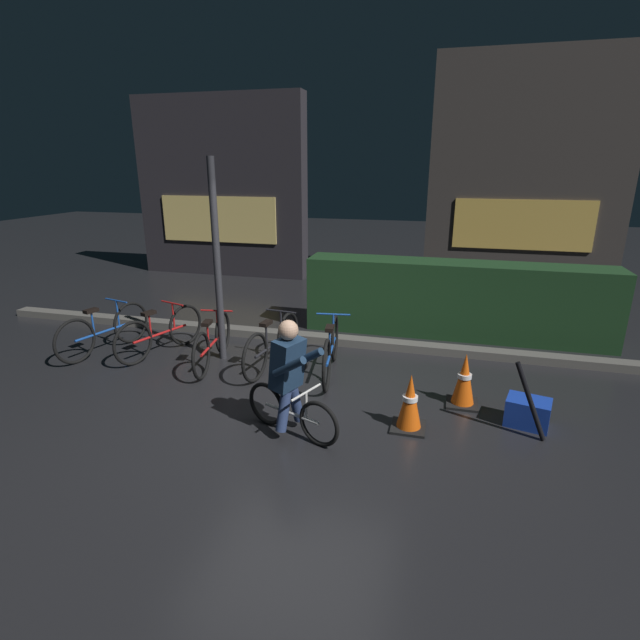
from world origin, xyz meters
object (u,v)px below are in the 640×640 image
object	(u,v)px
parked_bike_right_mid	(331,350)
cyclist	(290,378)
parked_bike_leftmost	(104,330)
traffic_cone_near	(410,403)
traffic_cone_far	(464,380)
blue_crate	(528,412)
parked_bike_center_right	(273,344)
parked_bike_center_left	(213,342)
street_post	(217,263)
parked_bike_left_mid	(160,333)
closed_umbrella	(530,401)

from	to	relation	value
parked_bike_right_mid	cyclist	size ratio (longest dim) A/B	1.33
parked_bike_leftmost	cyclist	size ratio (longest dim) A/B	1.27
traffic_cone_near	traffic_cone_far	xyz separation A→B (m)	(0.56, 0.70, 0.01)
traffic_cone_near	blue_crate	distance (m)	1.30
parked_bike_center_right	blue_crate	world-z (taller)	parked_bike_center_right
parked_bike_right_mid	traffic_cone_far	world-z (taller)	parked_bike_right_mid
parked_bike_center_right	parked_bike_center_left	bearing A→B (deg)	105.39
parked_bike_right_mid	cyclist	bearing A→B (deg)	170.79
traffic_cone_far	street_post	bearing A→B (deg)	169.89
parked_bike_left_mid	parked_bike_right_mid	world-z (taller)	parked_bike_right_mid
parked_bike_leftmost	parked_bike_right_mid	bearing A→B (deg)	-74.58
traffic_cone_near	closed_umbrella	world-z (taller)	closed_umbrella
parked_bike_center_left	blue_crate	xyz separation A→B (m)	(4.02, -0.65, -0.18)
parked_bike_leftmost	traffic_cone_far	distance (m)	5.14
traffic_cone_far	blue_crate	bearing A→B (deg)	-24.64
traffic_cone_far	cyclist	world-z (taller)	cyclist
parked_bike_left_mid	parked_bike_center_left	xyz separation A→B (m)	(0.92, -0.16, -0.00)
parked_bike_center_left	parked_bike_right_mid	world-z (taller)	parked_bike_right_mid
parked_bike_left_mid	parked_bike_center_left	world-z (taller)	parked_bike_left_mid
traffic_cone_far	parked_bike_left_mid	bearing A→B (deg)	173.23
parked_bike_leftmost	parked_bike_left_mid	bearing A→B (deg)	-66.49
closed_umbrella	cyclist	bearing A→B (deg)	28.99
parked_bike_center_left	traffic_cone_far	world-z (taller)	parked_bike_center_left
street_post	blue_crate	world-z (taller)	street_post
parked_bike_center_right	traffic_cone_far	world-z (taller)	parked_bike_center_right
blue_crate	closed_umbrella	xyz separation A→B (m)	(-0.04, -0.25, 0.25)
traffic_cone_far	traffic_cone_near	bearing A→B (deg)	-128.47
parked_bike_center_right	parked_bike_left_mid	bearing A→B (deg)	95.90
traffic_cone_far	cyclist	distance (m)	2.09
closed_umbrella	parked_bike_right_mid	bearing A→B (deg)	-7.48
parked_bike_leftmost	closed_umbrella	world-z (taller)	closed_umbrella
parked_bike_center_left	traffic_cone_far	xyz separation A→B (m)	(3.36, -0.35, -0.02)
traffic_cone_far	closed_umbrella	size ratio (longest dim) A/B	0.75
traffic_cone_far	parked_bike_leftmost	bearing A→B (deg)	175.91
parked_bike_left_mid	blue_crate	size ratio (longest dim) A/B	3.47
parked_bike_left_mid	parked_bike_right_mid	bearing A→B (deg)	-73.37
street_post	parked_bike_center_left	size ratio (longest dim) A/B	1.79
blue_crate	closed_umbrella	size ratio (longest dim) A/B	0.52
parked_bike_leftmost	parked_bike_center_right	bearing A→B (deg)	-73.69
street_post	closed_umbrella	size ratio (longest dim) A/B	3.28
parked_bike_left_mid	cyclist	xyz separation A→B (m)	(2.54, -1.61, 0.29)
parked_bike_center_right	traffic_cone_far	xyz separation A→B (m)	(2.52, -0.47, -0.03)
cyclist	blue_crate	bearing A→B (deg)	40.17
traffic_cone_far	blue_crate	size ratio (longest dim) A/B	1.45
parked_bike_center_right	parked_bike_right_mid	distance (m)	0.83
street_post	parked_bike_left_mid	size ratio (longest dim) A/B	1.83
street_post	parked_bike_left_mid	distance (m)	1.42
parked_bike_leftmost	parked_bike_right_mid	distance (m)	3.44
parked_bike_leftmost	parked_bike_left_mid	xyz separation A→B (m)	(0.85, 0.14, -0.01)
parked_bike_center_right	cyclist	world-z (taller)	cyclist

